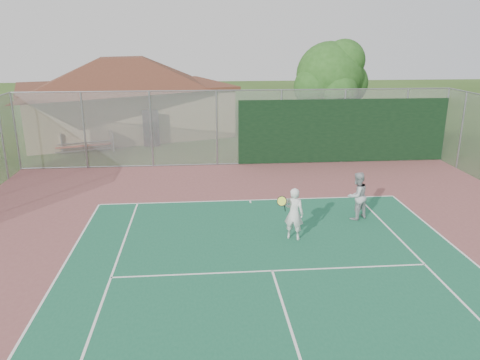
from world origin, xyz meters
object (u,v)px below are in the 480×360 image
object	(u,v)px
tree	(331,78)
player_grey_back	(357,196)
bleachers	(85,140)
player_white_front	(294,214)
clubhouse	(124,88)

from	to	relation	value
tree	player_grey_back	distance (m)	10.78
bleachers	player_grey_back	world-z (taller)	player_grey_back
bleachers	tree	xyz separation A→B (m)	(13.02, -0.75, 3.22)
bleachers	player_grey_back	size ratio (longest dim) A/B	2.02
bleachers	tree	world-z (taller)	tree
player_white_front	player_grey_back	xyz separation A→B (m)	(2.40, 1.42, -0.01)
clubhouse	tree	size ratio (longest dim) A/B	2.58
clubhouse	bleachers	world-z (taller)	clubhouse
clubhouse	player_white_front	size ratio (longest dim) A/B	9.04
tree	player_grey_back	size ratio (longest dim) A/B	3.59
bleachers	player_grey_back	bearing A→B (deg)	-63.38
tree	player_grey_back	bearing A→B (deg)	-100.01
clubhouse	player_grey_back	world-z (taller)	clubhouse
clubhouse	player_white_front	distance (m)	18.37
bleachers	tree	bearing A→B (deg)	-22.36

